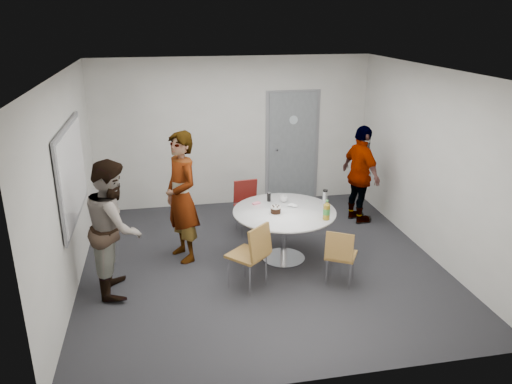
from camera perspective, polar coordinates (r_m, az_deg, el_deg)
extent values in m
plane|color=black|center=(7.26, 0.60, -8.06)|extent=(5.00, 5.00, 0.00)
plane|color=silver|center=(6.46, 0.68, 13.62)|extent=(5.00, 5.00, 0.00)
plane|color=#BAB8B0|center=(9.12, -2.56, 6.81)|extent=(5.00, 0.00, 5.00)
plane|color=#BAB8B0|center=(6.72, -20.73, 0.77)|extent=(0.00, 5.00, 5.00)
plane|color=#BAB8B0|center=(7.63, 19.38, 3.10)|extent=(0.00, 5.00, 5.00)
plane|color=#BAB8B0|center=(4.50, 7.12, -7.38)|extent=(5.00, 0.00, 5.00)
cube|color=slate|center=(9.39, 4.18, 5.11)|extent=(0.90, 0.05, 2.05)
cube|color=gray|center=(9.41, 4.14, 5.15)|extent=(1.02, 0.04, 2.12)
cylinder|color=#B2BFC6|center=(9.24, 4.31, 8.21)|extent=(0.16, 0.01, 0.16)
cylinder|color=silver|center=(9.26, 2.35, 4.90)|extent=(0.04, 0.14, 0.04)
cube|color=gray|center=(6.87, -20.30, 2.10)|extent=(0.03, 1.90, 1.25)
cube|color=white|center=(6.87, -20.13, 2.12)|extent=(0.01, 1.78, 1.13)
cylinder|color=white|center=(7.07, 3.26, -2.24)|extent=(1.46, 1.46, 0.03)
cylinder|color=silver|center=(7.22, 3.20, -4.97)|extent=(0.09, 0.09, 0.71)
cylinder|color=silver|center=(7.38, 3.15, -7.53)|extent=(0.63, 0.63, 0.02)
cylinder|color=white|center=(6.96, 2.26, -2.43)|extent=(0.19, 0.19, 0.01)
cylinder|color=black|center=(6.94, 2.26, -2.12)|extent=(0.14, 0.14, 0.08)
cylinder|color=white|center=(6.92, 2.27, -1.75)|extent=(0.14, 0.14, 0.02)
cylinder|color=olive|center=(6.78, 8.06, -2.29)|extent=(0.09, 0.09, 0.21)
cylinder|color=#398B37|center=(6.78, 8.06, -2.22)|extent=(0.10, 0.10, 0.08)
cone|color=olive|center=(6.74, 8.11, -1.27)|extent=(0.09, 0.09, 0.04)
cylinder|color=#4AA54E|center=(6.72, 8.12, -1.01)|extent=(0.04, 0.04, 0.02)
imported|color=white|center=(7.38, 3.18, -0.76)|extent=(0.16, 0.16, 0.09)
cylinder|color=black|center=(7.38, 1.48, -0.57)|extent=(0.06, 0.06, 0.13)
cylinder|color=silver|center=(7.36, 7.89, -0.62)|extent=(0.07, 0.07, 0.18)
cylinder|color=black|center=(7.32, 7.92, 0.16)|extent=(0.07, 0.07, 0.03)
cube|color=pink|center=(7.29, 0.03, -1.29)|extent=(0.13, 0.11, 0.02)
ellipsoid|color=white|center=(7.21, 4.19, -1.55)|extent=(0.16, 0.16, 0.03)
cube|color=brown|center=(6.46, -1.01, -7.20)|extent=(0.61, 0.61, 0.04)
cube|color=brown|center=(6.25, 0.48, -5.77)|extent=(0.37, 0.35, 0.41)
cylinder|color=silver|center=(6.78, -1.28, -8.00)|extent=(0.02, 0.02, 0.46)
cylinder|color=silver|center=(6.55, -3.17, -9.14)|extent=(0.02, 0.02, 0.46)
cylinder|color=silver|center=(6.60, 1.15, -8.84)|extent=(0.02, 0.02, 0.46)
cylinder|color=silver|center=(6.36, -0.70, -10.05)|extent=(0.02, 0.02, 0.46)
cube|color=brown|center=(6.68, 9.69, -7.12)|extent=(0.51, 0.51, 0.03)
cube|color=brown|center=(6.43, 9.51, -6.17)|extent=(0.35, 0.25, 0.36)
cylinder|color=silver|center=(6.89, 11.09, -8.23)|extent=(0.02, 0.02, 0.40)
cylinder|color=silver|center=(6.93, 8.59, -7.89)|extent=(0.02, 0.02, 0.40)
cylinder|color=silver|center=(6.62, 10.66, -9.41)|extent=(0.02, 0.02, 0.40)
cylinder|color=silver|center=(6.66, 8.05, -9.05)|extent=(0.02, 0.02, 0.40)
cube|color=maroon|center=(8.05, -0.83, -1.80)|extent=(0.45, 0.45, 0.03)
cube|color=maroon|center=(8.14, -1.23, 0.13)|extent=(0.39, 0.13, 0.39)
cylinder|color=silver|center=(7.94, -1.62, -3.80)|extent=(0.02, 0.02, 0.43)
cylinder|color=silver|center=(8.03, 0.63, -3.52)|extent=(0.02, 0.02, 0.43)
cylinder|color=silver|center=(8.23, -2.25, -2.93)|extent=(0.02, 0.02, 0.43)
cylinder|color=silver|center=(8.32, -0.07, -2.67)|extent=(0.02, 0.02, 0.43)
imported|color=#A5C6EA|center=(7.11, -8.50, -0.60)|extent=(0.68, 0.81, 1.89)
imported|color=white|center=(6.50, -15.89, -3.85)|extent=(0.68, 0.86, 1.74)
imported|color=black|center=(8.55, 11.88, 1.94)|extent=(0.60, 1.04, 1.67)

